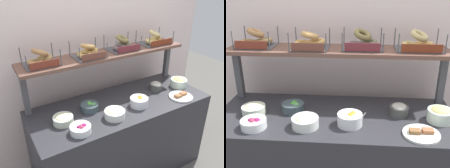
% 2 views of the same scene
% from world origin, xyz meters
% --- Properties ---
extents(ground_plane, '(8.00, 8.00, 0.00)m').
position_xyz_m(ground_plane, '(0.00, 0.00, 0.00)').
color(ground_plane, '#595651').
extents(back_wall, '(2.94, 0.06, 2.40)m').
position_xyz_m(back_wall, '(0.00, 0.55, 1.20)').
color(back_wall, silver).
rests_on(back_wall, ground_plane).
extents(deli_counter, '(1.74, 0.70, 0.85)m').
position_xyz_m(deli_counter, '(0.00, 0.00, 0.42)').
color(deli_counter, '#2D2D33').
rests_on(deli_counter, ground_plane).
extents(shelf_riser_left, '(0.05, 0.05, 0.40)m').
position_xyz_m(shelf_riser_left, '(-0.81, 0.27, 1.05)').
color(shelf_riser_left, '#4C4C51').
rests_on(shelf_riser_left, deli_counter).
extents(shelf_riser_right, '(0.05, 0.05, 0.40)m').
position_xyz_m(shelf_riser_right, '(0.81, 0.27, 1.05)').
color(shelf_riser_right, '#4C4C51').
rests_on(shelf_riser_right, deli_counter).
extents(upper_shelf, '(1.70, 0.32, 0.03)m').
position_xyz_m(upper_shelf, '(0.00, 0.27, 1.26)').
color(upper_shelf, brown).
rests_on(upper_shelf, shelf_riser_left).
extents(bowl_fruit_salad, '(0.17, 0.17, 0.10)m').
position_xyz_m(bowl_fruit_salad, '(0.12, -0.12, 0.89)').
color(bowl_fruit_salad, white).
rests_on(bowl_fruit_salad, deli_counter).
extents(bowl_tuna_salad, '(0.14, 0.14, 0.09)m').
position_xyz_m(bowl_tuna_salad, '(0.47, 0.04, 0.90)').
color(bowl_tuna_salad, '#494A46').
rests_on(bowl_tuna_salad, deli_counter).
extents(bowl_potato_salad, '(0.17, 0.17, 0.08)m').
position_xyz_m(bowl_potato_salad, '(-0.59, -0.02, 0.89)').
color(bowl_potato_salad, silver).
rests_on(bowl_potato_salad, deli_counter).
extents(bowl_scallion_spread, '(0.18, 0.18, 0.09)m').
position_xyz_m(bowl_scallion_spread, '(-0.18, -0.17, 0.89)').
color(bowl_scallion_spread, white).
rests_on(bowl_scallion_spread, deli_counter).
extents(bowl_beet_salad, '(0.17, 0.17, 0.07)m').
position_xyz_m(bowl_beet_salad, '(-0.52, -0.21, 0.88)').
color(bowl_beet_salad, white).
rests_on(bowl_beet_salad, deli_counter).
extents(bowl_veggie_mix, '(0.16, 0.16, 0.08)m').
position_xyz_m(bowl_veggie_mix, '(-0.31, 0.05, 0.89)').
color(bowl_veggie_mix, '#3D4D52').
rests_on(bowl_veggie_mix, deli_counter).
extents(bowl_egg_salad, '(0.18, 0.18, 0.11)m').
position_xyz_m(bowl_egg_salad, '(0.74, -0.02, 0.90)').
color(bowl_egg_salad, white).
rests_on(bowl_egg_salad, deli_counter).
extents(serving_plate_white, '(0.24, 0.24, 0.04)m').
position_xyz_m(serving_plate_white, '(0.58, -0.21, 0.86)').
color(serving_plate_white, white).
rests_on(serving_plate_white, deli_counter).
extents(serving_spoon_near_plate, '(0.08, 0.17, 0.01)m').
position_xyz_m(serving_spoon_near_plate, '(0.19, -0.07, 0.86)').
color(serving_spoon_near_plate, '#B7B7BC').
rests_on(serving_spoon_near_plate, deli_counter).
extents(bagel_basket_everything, '(0.29, 0.26, 0.15)m').
position_xyz_m(bagel_basket_everything, '(-0.63, 0.28, 1.33)').
color(bagel_basket_everything, '#4C4C51').
rests_on(bagel_basket_everything, upper_shelf).
extents(bagel_basket_sesame, '(0.29, 0.26, 0.14)m').
position_xyz_m(bagel_basket_sesame, '(-0.21, 0.25, 1.33)').
color(bagel_basket_sesame, '#4C4C51').
rests_on(bagel_basket_sesame, upper_shelf).
extents(bagel_basket_poppy, '(0.30, 0.26, 0.15)m').
position_xyz_m(bagel_basket_poppy, '(0.19, 0.28, 1.33)').
color(bagel_basket_poppy, '#4C4C51').
rests_on(bagel_basket_poppy, upper_shelf).
extents(bagel_basket_plain, '(0.34, 0.24, 0.15)m').
position_xyz_m(bagel_basket_plain, '(0.60, 0.28, 1.33)').
color(bagel_basket_plain, '#4C4C51').
rests_on(bagel_basket_plain, upper_shelf).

